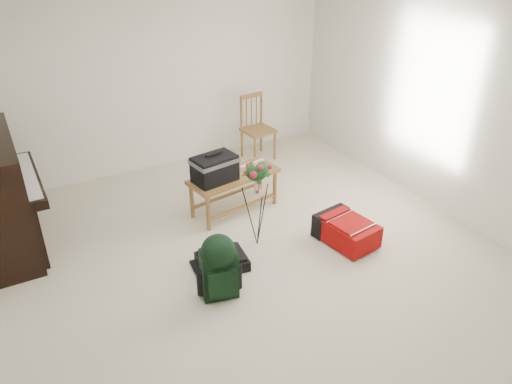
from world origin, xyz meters
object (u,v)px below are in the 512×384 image
dining_chair (257,128)px  green_backpack (219,264)px  bench (220,170)px  black_duffel (222,260)px  flower_stand (257,204)px  red_suitcase (344,229)px

dining_chair → green_backpack: size_ratio=1.42×
bench → green_backpack: (-0.64, -1.33, -0.23)m
dining_chair → green_backpack: 3.13m
black_duffel → bench: bearing=71.9°
dining_chair → green_backpack: dining_chair is taller
black_duffel → green_backpack: (-0.20, -0.39, 0.29)m
green_backpack → flower_stand: (0.72, 0.57, 0.15)m
black_duffel → red_suitcase: bearing=-2.0°
black_duffel → green_backpack: bearing=-110.8°
green_backpack → black_duffel: bearing=75.0°
bench → green_backpack: 1.50m
black_duffel → dining_chair: bearing=60.1°
red_suitcase → flower_stand: flower_stand is taller
bench → flower_stand: bearing=-93.8°
red_suitcase → green_backpack: 1.61m
bench → dining_chair: 1.69m
flower_stand → red_suitcase: bearing=-42.2°
red_suitcase → bench: bearing=120.8°
dining_chair → red_suitcase: dining_chair is taller
bench → green_backpack: size_ratio=1.73×
dining_chair → flower_stand: 2.26m
bench → flower_stand: size_ratio=1.09×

